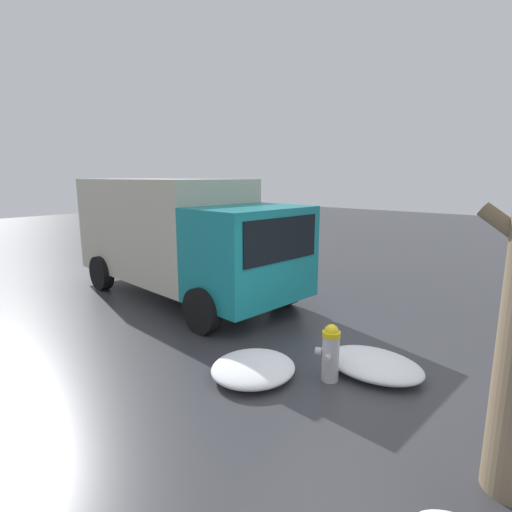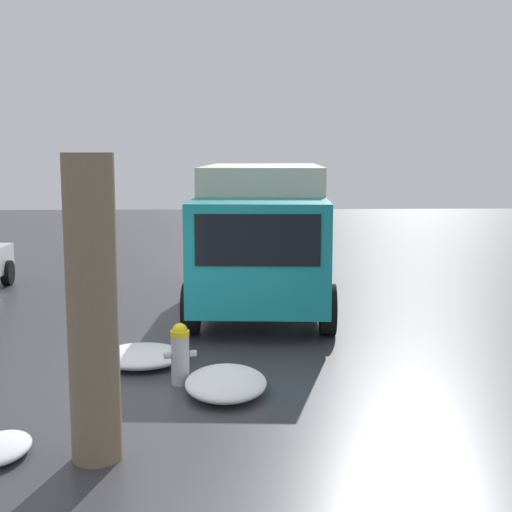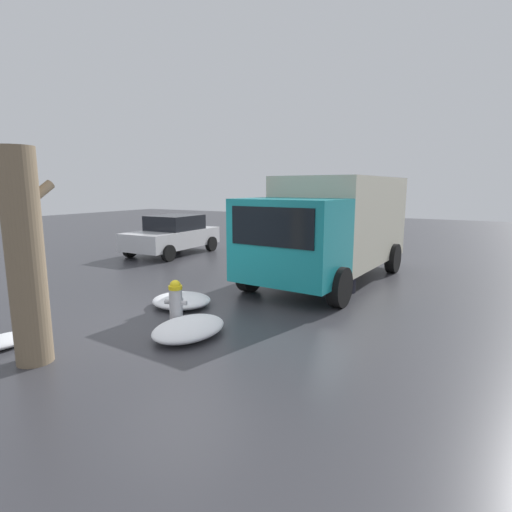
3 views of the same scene
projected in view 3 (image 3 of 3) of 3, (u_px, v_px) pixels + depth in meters
name	position (u px, v px, depth m)	size (l,w,h in m)	color
ground_plane	(177.00, 323.00, 7.79)	(60.00, 60.00, 0.00)	#38383D
fire_hydrant	(176.00, 301.00, 7.72)	(0.37, 0.46, 0.87)	#B7B7BC
tree_trunk	(26.00, 258.00, 5.81)	(0.80, 0.52, 3.20)	#7F6B51
delivery_truck	(333.00, 224.00, 11.25)	(6.62, 3.04, 2.91)	teal
pedestrian	(352.00, 258.00, 9.92)	(0.35, 0.35, 1.61)	#23232D
parked_car	(173.00, 235.00, 15.76)	(4.00, 2.16, 1.52)	silver
snow_pile_by_hydrant	(4.00, 341.00, 6.67)	(0.92, 0.63, 0.17)	white
snow_pile_curbside	(182.00, 300.00, 8.89)	(1.22, 1.32, 0.27)	white
snow_pile_by_tree	(189.00, 328.00, 7.12)	(1.51, 1.10, 0.28)	white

